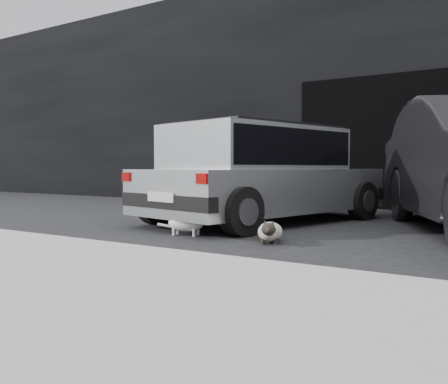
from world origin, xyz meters
The scene contains 8 objects.
ground centered at (0.00, 0.00, 0.00)m, with size 80.00×80.00×0.00m, color black.
building_facade centered at (1.00, 6.00, 2.50)m, with size 34.00×4.00×5.00m, color black.
garage_opening centered at (1.00, 3.99, 1.30)m, with size 4.00×0.10×2.60m, color black.
curb centered at (1.00, -2.60, 0.06)m, with size 18.00×0.25×0.12m, color #969691.
sidewalk centered at (1.00, -3.80, 0.06)m, with size 18.00×2.20×0.11m, color #969691.
silver_hatchback centered at (-0.16, 0.68, 0.78)m, with size 2.58×4.17×1.43m.
cat_siamese centered at (0.89, -1.03, 0.12)m, with size 0.47×0.73×0.27m.
cat_white centered at (-0.20, -1.04, 0.15)m, with size 0.67×0.32×0.32m.
Camera 1 is at (3.42, -5.78, 0.82)m, focal length 40.00 mm.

